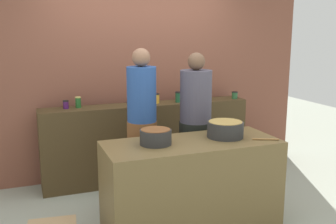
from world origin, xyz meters
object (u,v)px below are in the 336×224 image
(wooden_spoon, at_px, (266,139))
(cook_in_cap, at_px, (195,136))
(preserve_jar_1, at_px, (78,102))
(preserve_jar_4, at_px, (178,97))
(cooking_pot_center, at_px, (225,129))
(preserve_jar_5, at_px, (186,95))
(preserve_jar_2, at_px, (136,99))
(preserve_jar_6, at_px, (203,96))
(preserve_jar_3, at_px, (156,98))
(preserve_jar_7, at_px, (235,95))
(cook_with_tongs, at_px, (142,136))
(cooking_pot_left, at_px, (156,137))
(preserve_jar_0, at_px, (66,104))

(wooden_spoon, bearing_deg, cook_in_cap, 117.50)
(preserve_jar_1, height_order, cook_in_cap, cook_in_cap)
(preserve_jar_1, distance_m, cook_in_cap, 1.49)
(preserve_jar_4, height_order, cooking_pot_center, preserve_jar_4)
(preserve_jar_1, bearing_deg, wooden_spoon, -46.57)
(preserve_jar_5, height_order, cook_in_cap, cook_in_cap)
(preserve_jar_2, xyz_separation_m, cooking_pot_center, (0.51, -1.43, -0.10))
(preserve_jar_2, distance_m, preserve_jar_4, 0.55)
(preserve_jar_4, bearing_deg, preserve_jar_2, 169.45)
(preserve_jar_6, distance_m, wooden_spoon, 1.55)
(preserve_jar_3, relative_size, preserve_jar_7, 1.26)
(preserve_jar_5, height_order, cook_with_tongs, cook_with_tongs)
(preserve_jar_6, xyz_separation_m, wooden_spoon, (-0.06, -1.54, -0.18))
(cooking_pot_left, bearing_deg, preserve_jar_4, 59.96)
(wooden_spoon, distance_m, cook_with_tongs, 1.33)
(preserve_jar_5, relative_size, wooden_spoon, 0.56)
(preserve_jar_3, height_order, cook_with_tongs, cook_with_tongs)
(preserve_jar_2, height_order, cook_in_cap, cook_in_cap)
(preserve_jar_3, distance_m, cook_in_cap, 0.91)
(cooking_pot_left, relative_size, cook_with_tongs, 0.17)
(preserve_jar_3, xyz_separation_m, preserve_jar_7, (1.12, -0.06, -0.01))
(preserve_jar_6, height_order, wooden_spoon, preserve_jar_6)
(preserve_jar_2, xyz_separation_m, preserve_jar_7, (1.37, -0.12, -0.00))
(preserve_jar_6, bearing_deg, cooking_pot_left, -130.67)
(cook_in_cap, bearing_deg, preserve_jar_7, 39.48)
(preserve_jar_7, bearing_deg, preserve_jar_6, -178.68)
(wooden_spoon, bearing_deg, preserve_jar_5, 94.55)
(cooking_pot_left, bearing_deg, preserve_jar_2, 81.11)
(preserve_jar_4, xyz_separation_m, cook_with_tongs, (-0.71, -0.69, -0.28))
(preserve_jar_3, xyz_separation_m, cook_with_tongs, (-0.41, -0.73, -0.27))
(preserve_jar_1, xyz_separation_m, preserve_jar_6, (1.62, -0.11, -0.00))
(preserve_jar_3, distance_m, preserve_jar_5, 0.45)
(preserve_jar_2, relative_size, preserve_jar_5, 0.74)
(preserve_jar_7, distance_m, cooking_pot_left, 2.06)
(preserve_jar_6, bearing_deg, preserve_jar_0, 176.65)
(preserve_jar_3, height_order, cooking_pot_left, preserve_jar_3)
(cooking_pot_left, distance_m, cooking_pot_center, 0.73)
(preserve_jar_3, relative_size, cook_with_tongs, 0.07)
(preserve_jar_1, distance_m, cook_with_tongs, 1.00)
(preserve_jar_4, bearing_deg, preserve_jar_0, 177.20)
(cooking_pot_left, height_order, cooking_pot_center, cooking_pot_center)
(cooking_pot_center, distance_m, cook_in_cap, 0.57)
(preserve_jar_0, distance_m, preserve_jar_2, 0.88)
(preserve_jar_4, height_order, preserve_jar_7, preserve_jar_4)
(preserve_jar_2, bearing_deg, preserve_jar_1, -178.15)
(preserve_jar_1, distance_m, preserve_jar_3, 0.98)
(preserve_jar_0, relative_size, preserve_jar_5, 0.71)
(preserve_jar_7, bearing_deg, cooking_pot_left, -140.77)
(cooking_pot_center, bearing_deg, preserve_jar_4, 88.56)
(preserve_jar_0, height_order, wooden_spoon, preserve_jar_0)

